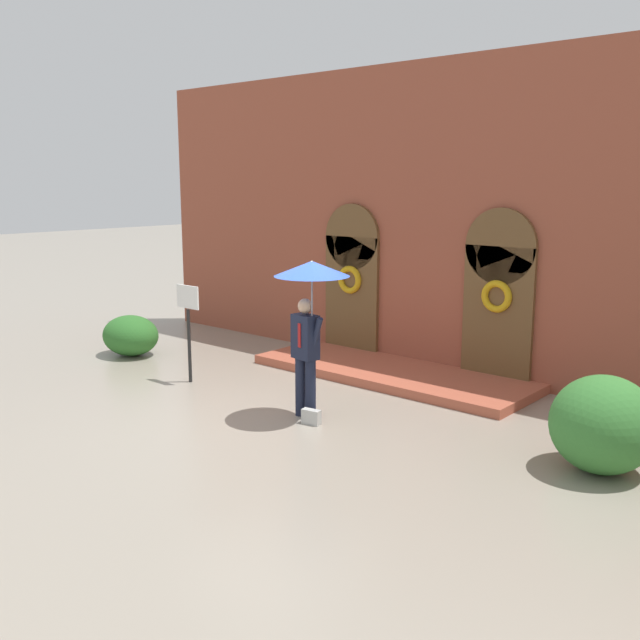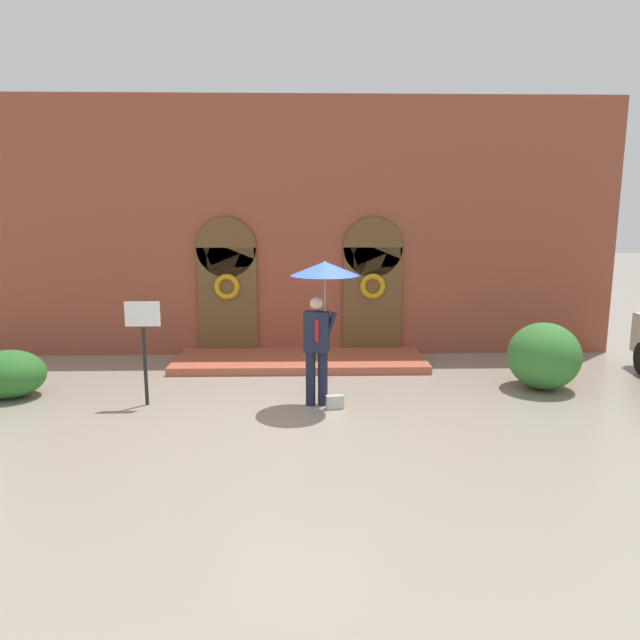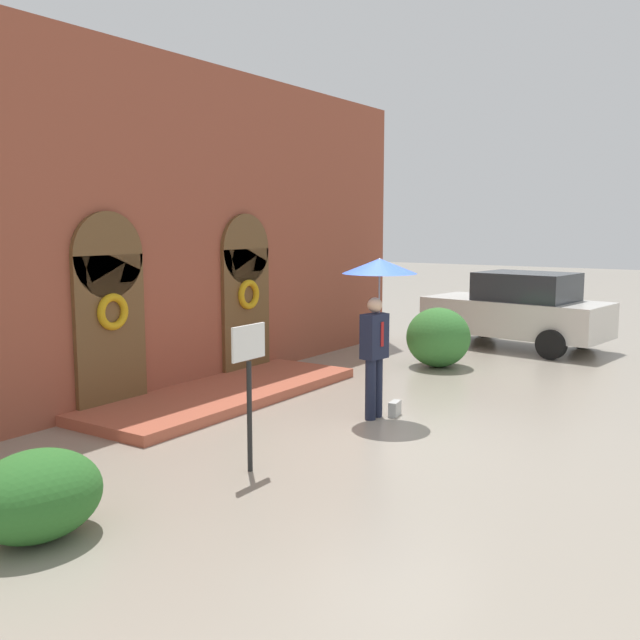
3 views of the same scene
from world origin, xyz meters
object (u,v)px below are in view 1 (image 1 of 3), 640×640
Objects in this scene: sign_post at (188,317)px; shrub_left at (131,335)px; person_with_umbrella at (310,292)px; handbag at (311,417)px; shrub_right at (603,424)px.

sign_post is 2.62m from shrub_left.
handbag is at bearing -46.06° from person_with_umbrella.
handbag is 0.16× the size of sign_post.
shrub_right is (6.89, 0.75, -0.56)m from sign_post.
person_with_umbrella is 8.44× the size of handbag.
sign_post reaches higher than handbag.
person_with_umbrella is 1.37× the size of sign_post.
person_with_umbrella is 2.99m from sign_post.
sign_post is 1.34× the size of shrub_right.
handbag is 5.61m from shrub_left.
handbag is 0.23× the size of shrub_left.
shrub_left is (-2.47, 0.47, -0.75)m from sign_post.
person_with_umbrella is 1.92× the size of shrub_left.
person_with_umbrella reaches higher than shrub_right.
sign_post reaches higher than shrub_left.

